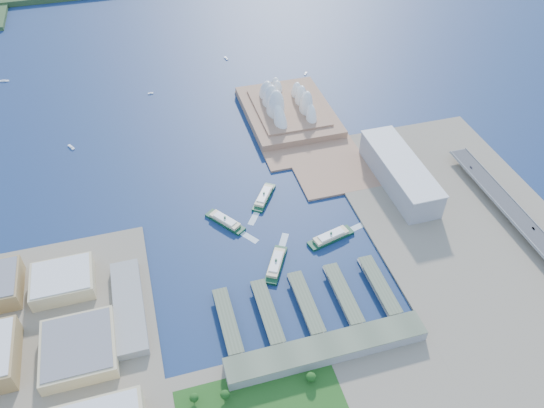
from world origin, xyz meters
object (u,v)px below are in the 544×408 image
object	(u,v)px
ferry_d	(331,236)
car_c	(471,167)
car_b	(533,228)
ferry_c	(276,263)
ferry_b	(264,196)
opera_house	(289,98)
toaster_building	(399,173)
ferry_a	(225,220)

from	to	relation	value
ferry_d	car_c	distance (m)	229.87
car_b	car_c	bearing A→B (deg)	93.72
ferry_c	ferry_b	bearing A→B (deg)	-69.33
opera_house	car_c	xyz separation A→B (m)	(191.00, -210.23, -16.46)
toaster_building	car_b	world-z (taller)	toaster_building
ferry_a	ferry_d	xyz separation A→B (m)	(115.28, -61.26, 0.30)
opera_house	car_c	bearing A→B (deg)	-47.74
toaster_building	ferry_c	xyz separation A→B (m)	(-195.47, -92.41, -15.10)
ferry_c	toaster_building	bearing A→B (deg)	-125.41
ferry_b	opera_house	bearing A→B (deg)	97.90
toaster_building	ferry_a	world-z (taller)	toaster_building
ferry_c	car_c	size ratio (longest dim) A/B	12.10
ferry_d	car_b	size ratio (longest dim) A/B	14.10
car_c	toaster_building	bearing A→B (deg)	-5.78
car_c	opera_house	bearing A→B (deg)	-47.74
toaster_building	ferry_c	size ratio (longest dim) A/B	2.71
ferry_c	car_c	bearing A→B (deg)	-135.22
ferry_a	car_c	size ratio (longest dim) A/B	11.80
opera_house	car_c	distance (m)	284.52
toaster_building	ferry_d	distance (m)	140.32
opera_house	car_c	world-z (taller)	opera_house
ferry_a	car_b	bearing A→B (deg)	-55.17
ferry_b	ferry_c	world-z (taller)	ferry_c
opera_house	ferry_b	xyz separation A→B (m)	(-88.16, -178.08, -26.76)
ferry_c	car_b	world-z (taller)	car_b
ferry_a	car_b	size ratio (longest dim) A/B	13.33
ferry_d	car_c	xyz separation A→B (m)	(221.79, 59.61, 9.97)
opera_house	toaster_building	bearing A→B (deg)	-65.77
ferry_b	car_b	size ratio (longest dim) A/B	13.26
ferry_d	ferry_b	bearing A→B (deg)	17.45
ferry_d	car_c	bearing A→B (deg)	-89.52
ferry_a	car_b	world-z (taller)	car_b
toaster_building	ferry_c	world-z (taller)	toaster_building
toaster_building	ferry_c	distance (m)	216.74
opera_house	ferry_a	distance (m)	256.04
ferry_a	ferry_c	size ratio (longest dim) A/B	0.97
opera_house	car_b	xyz separation A→B (m)	(199.00, -333.11, -16.46)
ferry_c	ferry_d	size ratio (longest dim) A/B	0.97
ferry_a	car_c	world-z (taller)	car_c
car_b	ferry_c	bearing A→B (deg)	172.39
ferry_c	ferry_d	distance (m)	78.02
ferry_d	car_b	bearing A→B (deg)	-119.95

